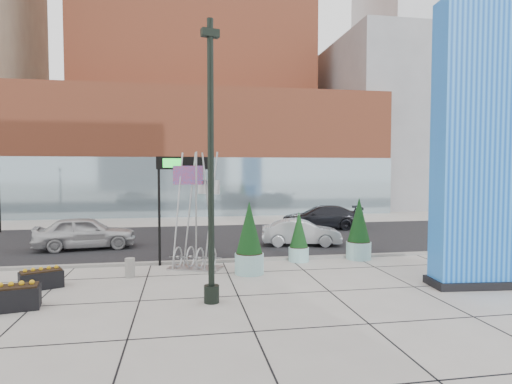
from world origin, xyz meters
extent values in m
plane|color=#9E9991|center=(0.00, 0.00, 0.00)|extent=(160.00, 160.00, 0.00)
cube|color=black|center=(0.00, 10.00, 0.01)|extent=(80.00, 12.00, 0.02)
cube|color=gray|center=(0.00, 4.00, 0.06)|extent=(80.00, 0.30, 0.12)
cube|color=#B15233|center=(1.00, 27.00, 5.50)|extent=(34.00, 10.00, 11.00)
cube|color=#8CA5B2|center=(1.00, 22.20, 2.50)|extent=(34.00, 0.60, 5.00)
cube|color=slate|center=(26.00, 32.00, 9.00)|extent=(20.00, 18.00, 18.00)
cube|color=#B2B7BC|center=(36.00, 48.00, 27.50)|extent=(16.00, 16.00, 55.00)
cube|color=#0C48BA|center=(9.00, -1.23, 4.76)|extent=(2.73, 1.29, 9.51)
cube|color=black|center=(9.00, -1.23, 0.13)|extent=(2.96, 1.52, 0.26)
cylinder|color=black|center=(0.13, -1.52, 4.16)|extent=(0.19, 0.19, 8.32)
cylinder|color=black|center=(0.13, -1.52, 0.26)|extent=(0.46, 0.46, 0.52)
cube|color=black|center=(0.13, -1.52, 7.91)|extent=(0.56, 0.36, 0.23)
cube|color=#A8A9AC|center=(-0.20, 3.00, 0.03)|extent=(2.30, 1.75, 0.06)
cylinder|color=#A8A9AC|center=(-0.86, 2.81, 2.34)|extent=(0.09, 0.09, 4.68)
cylinder|color=#A8A9AC|center=(-0.48, 3.14, 2.34)|extent=(0.09, 0.09, 4.68)
cylinder|color=#A8A9AC|center=(-0.11, 2.91, 2.34)|extent=(0.09, 0.09, 4.68)
cylinder|color=#A8A9AC|center=(0.31, 3.19, 2.34)|extent=(0.09, 0.09, 4.68)
cylinder|color=#A8A9AC|center=(0.54, 2.77, 2.34)|extent=(0.09, 0.09, 4.68)
torus|color=#A8A9AC|center=(-0.91, 2.91, 0.45)|extent=(0.39, 0.81, 0.85)
torus|color=#A8A9AC|center=(-0.44, 3.09, 0.45)|extent=(0.39, 0.81, 0.85)
torus|color=#A8A9AC|center=(0.03, 2.91, 0.45)|extent=(0.39, 0.81, 0.85)
torus|color=#A8A9AC|center=(0.50, 3.09, 0.45)|extent=(0.39, 0.81, 0.85)
cube|color=red|center=(-0.48, 3.00, 3.74)|extent=(1.17, 0.43, 0.75)
cube|color=#A8A9AC|center=(0.36, 3.09, 3.28)|extent=(0.84, 0.49, 0.56)
cylinder|color=gray|center=(-2.62, 2.00, 0.35)|extent=(0.36, 0.36, 0.71)
cylinder|color=black|center=(-1.63, 3.80, 2.22)|extent=(0.11, 0.11, 4.45)
cube|color=black|center=(-0.68, 3.80, 4.24)|extent=(2.13, 0.40, 0.53)
cube|color=#19D833|center=(-1.10, 3.68, 4.24)|extent=(0.74, 0.10, 0.37)
cylinder|color=#94C7C7|center=(7.00, 3.60, 0.38)|extent=(1.10, 1.10, 0.77)
cylinder|color=black|center=(7.00, 3.60, 0.77)|extent=(1.01, 1.01, 0.07)
cone|color=black|center=(7.00, 3.60, 1.76)|extent=(0.99, 0.99, 1.98)
cylinder|color=#94C7C7|center=(4.25, 3.60, 0.31)|extent=(0.87, 0.87, 0.61)
cylinder|color=black|center=(4.25, 3.60, 0.61)|extent=(0.80, 0.80, 0.05)
cone|color=black|center=(4.25, 3.60, 1.40)|extent=(0.79, 0.79, 1.57)
cylinder|color=#94C7C7|center=(1.80, 1.80, 0.39)|extent=(1.11, 1.11, 0.78)
cylinder|color=black|center=(1.80, 1.80, 0.78)|extent=(1.02, 1.02, 0.07)
cone|color=black|center=(1.80, 1.80, 1.78)|extent=(1.00, 1.00, 2.00)
cube|color=black|center=(-5.37, 1.00, 0.28)|extent=(1.48, 1.16, 0.57)
cube|color=black|center=(-5.37, 1.00, 0.59)|extent=(1.35, 1.03, 0.06)
cube|color=black|center=(-5.49, -1.20, 0.32)|extent=(1.59, 1.01, 0.63)
cube|color=black|center=(-5.49, -1.20, 0.65)|extent=(1.46, 0.89, 0.06)
imported|color=silver|center=(-5.47, 8.20, 0.82)|extent=(5.02, 2.58, 1.64)
imported|color=#B4B7BC|center=(5.41, 7.28, 0.67)|extent=(4.28, 2.15, 1.35)
imported|color=black|center=(8.45, 13.18, 0.77)|extent=(5.63, 3.06, 1.55)
cylinder|color=black|center=(-12.00, 15.00, 1.60)|extent=(0.12, 0.12, 3.20)
camera|label=1|loc=(-0.72, -14.12, 3.96)|focal=30.00mm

